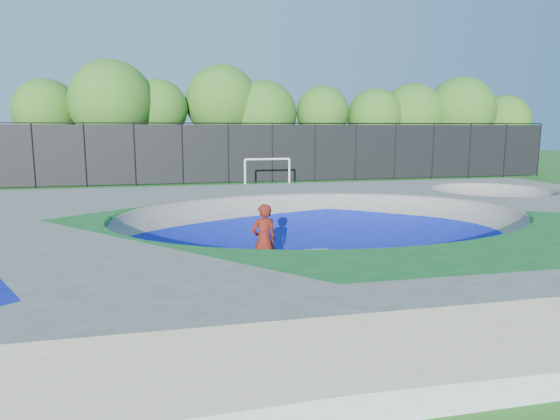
% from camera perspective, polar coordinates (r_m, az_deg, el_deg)
% --- Properties ---
extents(ground, '(120.00, 120.00, 0.00)m').
position_cam_1_polar(ground, '(13.44, 4.94, -6.60)').
color(ground, '#22651C').
rests_on(ground, ground).
extents(skate_deck, '(22.00, 14.00, 1.50)m').
position_cam_1_polar(skate_deck, '(13.25, 4.98, -3.48)').
color(skate_deck, gray).
rests_on(skate_deck, ground).
extents(skater, '(0.74, 0.56, 1.84)m').
position_cam_1_polar(skater, '(12.43, -1.87, -3.49)').
color(skater, '#B8270E').
rests_on(skater, ground).
extents(skateboard, '(0.79, 0.24, 0.05)m').
position_cam_1_polar(skateboard, '(12.66, -1.85, -7.45)').
color(skateboard, black).
rests_on(skateboard, ground).
extents(soccer_goal, '(2.86, 0.12, 1.89)m').
position_cam_1_polar(soccer_goal, '(30.31, -1.45, 4.85)').
color(soccer_goal, white).
rests_on(soccer_goal, ground).
extents(fence, '(48.09, 0.09, 4.04)m').
position_cam_1_polar(fence, '(33.57, -5.93, 6.60)').
color(fence, black).
rests_on(fence, ground).
extents(treeline, '(53.30, 7.47, 8.42)m').
position_cam_1_polar(treeline, '(38.09, -7.31, 11.16)').
color(treeline, '#4A3325').
rests_on(treeline, ground).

